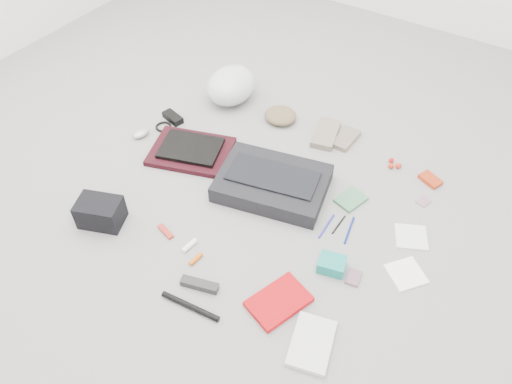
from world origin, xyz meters
The scene contains 33 objects.
ground_plane centered at (0.00, 0.00, 0.00)m, with size 4.00×4.00×0.00m, color gray.
messenger_bag centered at (0.03, 0.10, 0.04)m, with size 0.50×0.35×0.08m, color black.
bag_flap centered at (0.03, 0.10, 0.09)m, with size 0.41×0.19×0.01m, color black.
laptop_sleeve centered at (-0.45, 0.09, 0.01)m, with size 0.39×0.30×0.03m, color black.
laptop centered at (-0.45, 0.09, 0.04)m, with size 0.30×0.21×0.02m, color black.
bike_helmet centered at (-0.54, 0.58, 0.10)m, with size 0.25×0.32×0.19m, color silver.
beanie centered at (-0.21, 0.57, 0.03)m, with size 0.17×0.17×0.06m, color brown.
mitten_left centered at (0.06, 0.58, 0.02)m, with size 0.11×0.23×0.03m, color gray.
mitten_right centered at (0.17, 0.60, 0.01)m, with size 0.09×0.18×0.03m, color #78695A.
power_brick centered at (-0.70, 0.25, 0.02)m, with size 0.12×0.06×0.03m, color black.
cable_coil centered at (-0.70, 0.17, 0.01)m, with size 0.09×0.09×0.01m, color black.
mouse centered at (-0.75, 0.06, 0.02)m, with size 0.06×0.10×0.04m, color #A1A1A1.
camera_bag centered at (-0.50, -0.48, 0.06)m, with size 0.19×0.13×0.12m, color black.
multitool centered at (-0.22, -0.38, 0.01)m, with size 0.09×0.03×0.01m, color #A1271C.
toiletry_tube_white centered at (-0.09, -0.39, 0.01)m, with size 0.02×0.02×0.08m, color white.
toiletry_tube_orange centered at (-0.02, -0.43, 0.01)m, with size 0.02×0.02×0.07m, color #CB540B.
u_lock centered at (0.07, -0.52, 0.02)m, with size 0.15×0.04×0.03m, color black.
bike_pump centered at (0.10, -0.61, 0.01)m, with size 0.02×0.02×0.25m, color black.
book_red centered at (0.37, -0.41, 0.01)m, with size 0.15×0.23×0.02m, color #C0080C.
book_white centered at (0.56, -0.50, 0.01)m, with size 0.14×0.22×0.02m, color silver.
notepad centered at (0.37, 0.23, 0.01)m, with size 0.10×0.13×0.02m, color #3D724B.
pen_blue centered at (0.35, 0.03, 0.00)m, with size 0.01×0.01×0.15m, color #22209F.
pen_black centered at (0.39, 0.07, 0.00)m, with size 0.01×0.01×0.12m, color black.
pen_navy centered at (0.44, 0.06, 0.00)m, with size 0.01×0.01×0.16m, color navy.
accordion_wallet centered at (0.47, -0.16, 0.03)m, with size 0.11×0.09×0.05m, color teal.
card_deck centered at (0.57, -0.15, 0.01)m, with size 0.05×0.08×0.01m, color #805A6C.
napkin_top centered at (0.68, 0.18, 0.00)m, with size 0.13×0.13×0.01m, color silver.
napkin_bottom centered at (0.74, -0.02, 0.00)m, with size 0.14×0.14×0.01m, color white.
lollipop_a centered at (0.43, 0.58, 0.01)m, with size 0.02×0.02×0.02m, color red.
lollipop_b centered at (0.44, 0.54, 0.01)m, with size 0.03×0.03×0.03m, color red.
lollipop_c centered at (0.47, 0.56, 0.01)m, with size 0.03×0.03×0.03m, color red.
altoids_tin centered at (0.64, 0.55, 0.01)m, with size 0.10×0.07×0.02m, color #AC3013.
stamp_sheet centered at (0.66, 0.41, 0.00)m, with size 0.05×0.06×0.00m, color #9A6781.
Camera 1 is at (0.85, -1.32, 1.69)m, focal length 35.00 mm.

